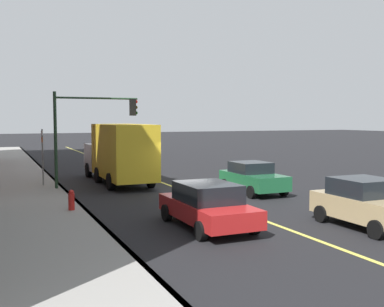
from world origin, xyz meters
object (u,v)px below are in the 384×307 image
at_px(fire_hydrant, 71,202).
at_px(traffic_light_mast, 91,122).
at_px(car_tan, 368,203).
at_px(car_green, 253,177).
at_px(car_red, 207,205).
at_px(truck_yellow, 119,153).
at_px(street_sign_post, 43,154).

bearing_deg(fire_hydrant, traffic_light_mast, -18.32).
xyz_separation_m(car_tan, car_green, (7.74, -0.18, -0.05)).
bearing_deg(car_tan, car_red, 66.83).
xyz_separation_m(car_tan, traffic_light_mast, (12.23, 6.87, 2.68)).
distance_m(car_tan, fire_hydrant, 10.84).
xyz_separation_m(truck_yellow, fire_hydrant, (-7.48, 3.87, -1.29)).
distance_m(car_red, car_green, 7.62).
bearing_deg(street_sign_post, fire_hydrant, -177.64).
bearing_deg(street_sign_post, car_tan, -146.17).
xyz_separation_m(car_green, street_sign_post, (5.92, 9.33, 1.06)).
distance_m(truck_yellow, street_sign_post, 4.18).
distance_m(truck_yellow, fire_hydrant, 8.52).
height_order(car_red, car_tan, car_tan).
relative_size(car_red, car_green, 1.14).
xyz_separation_m(car_red, truck_yellow, (11.59, -0.02, 0.99)).
relative_size(car_red, fire_hydrant, 4.74).
distance_m(car_tan, truck_yellow, 14.63).
bearing_deg(car_red, car_green, -42.71).
distance_m(car_red, fire_hydrant, 5.65).
bearing_deg(car_tan, street_sign_post, 33.83).
relative_size(car_tan, street_sign_post, 1.24).
distance_m(car_red, truck_yellow, 11.63).
height_order(car_green, street_sign_post, street_sign_post).
bearing_deg(street_sign_post, car_red, -160.15).
height_order(traffic_light_mast, street_sign_post, traffic_light_mast).
distance_m(traffic_light_mast, fire_hydrant, 6.99).
bearing_deg(traffic_light_mast, car_green, -122.53).
bearing_deg(car_red, street_sign_post, 19.85).
xyz_separation_m(car_tan, fire_hydrant, (6.25, 8.85, -0.36)).
bearing_deg(fire_hydrant, car_red, -136.87).
xyz_separation_m(car_green, fire_hydrant, (-1.49, 9.03, -0.31)).
distance_m(car_tan, street_sign_post, 16.47).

